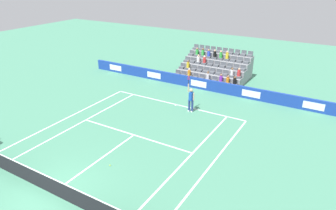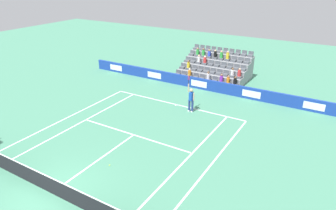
{
  "view_description": "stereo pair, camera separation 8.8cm",
  "coord_description": "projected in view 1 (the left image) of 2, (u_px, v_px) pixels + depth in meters",
  "views": [
    {
      "loc": [
        -10.45,
        7.03,
        9.57
      ],
      "look_at": [
        -0.74,
        -9.37,
        1.1
      ],
      "focal_mm": 32.82,
      "sensor_mm": 36.0,
      "label": 1
    },
    {
      "loc": [
        -10.53,
        6.99,
        9.57
      ],
      "look_at": [
        -0.74,
        -9.37,
        1.1
      ],
      "focal_mm": 32.82,
      "sensor_mm": 36.0,
      "label": 2
    }
  ],
  "objects": [
    {
      "name": "line_doubles_sideline_right",
      "position": [
        212.0,
        164.0,
        16.4
      ],
      "size": [
        0.1,
        11.89,
        0.01
      ],
      "primitive_type": "cube",
      "color": "white",
      "rests_on": "ground"
    },
    {
      "name": "line_singles_sideline_left",
      "position": [
        81.0,
        122.0,
        20.87
      ],
      "size": [
        0.1,
        11.89,
        0.01
      ],
      "primitive_type": "cube",
      "color": "white",
      "rests_on": "ground"
    },
    {
      "name": "line_centre_mark",
      "position": [
        176.0,
        105.0,
        23.55
      ],
      "size": [
        0.1,
        0.2,
        0.01
      ],
      "primitive_type": "cube",
      "color": "white",
      "rests_on": "ground"
    },
    {
      "name": "loose_tennis_ball",
      "position": [
        110.0,
        165.0,
        16.27
      ],
      "size": [
        0.07,
        0.07,
        0.07
      ],
      "primitive_type": "sphere",
      "color": "#D1E533",
      "rests_on": "ground"
    },
    {
      "name": "line_service",
      "position": [
        134.0,
        135.0,
        19.31
      ],
      "size": [
        8.23,
        0.1,
        0.01
      ],
      "primitive_type": "cube",
      "color": "white",
      "rests_on": "ground"
    },
    {
      "name": "tennis_net",
      "position": [
        50.0,
        185.0,
        14.08
      ],
      "size": [
        11.97,
        0.1,
        1.07
      ],
      "color": "#33383D",
      "rests_on": "ground"
    },
    {
      "name": "line_centre_service",
      "position": [
        99.0,
        160.0,
        16.8
      ],
      "size": [
        0.1,
        6.4,
        0.01
      ],
      "primitive_type": "cube",
      "color": "white",
      "rests_on": "ground"
    },
    {
      "name": "line_doubles_sideline_left",
      "position": [
        67.0,
        118.0,
        21.51
      ],
      "size": [
        0.1,
        11.89,
        0.01
      ],
      "primitive_type": "cube",
      "color": "white",
      "rests_on": "ground"
    },
    {
      "name": "tennis_player",
      "position": [
        191.0,
        99.0,
        22.13
      ],
      "size": [
        0.53,
        0.37,
        2.85
      ],
      "color": "navy",
      "rests_on": "ground"
    },
    {
      "name": "ground_plane",
      "position": [
        52.0,
        193.0,
        14.28
      ],
      "size": [
        80.0,
        80.0,
        0.0
      ],
      "primitive_type": "plane",
      "color": "#47896B"
    },
    {
      "name": "sponsor_barrier",
      "position": [
        199.0,
        83.0,
        26.6
      ],
      "size": [
        23.03,
        0.22,
        0.96
      ],
      "color": "#193899",
      "rests_on": "ground"
    },
    {
      "name": "stadium_stand",
      "position": [
        215.0,
        69.0,
        29.26
      ],
      "size": [
        6.2,
        4.75,
        2.63
      ],
      "color": "gray",
      "rests_on": "ground"
    },
    {
      "name": "line_baseline",
      "position": [
        176.0,
        105.0,
        23.63
      ],
      "size": [
        10.97,
        0.1,
        0.01
      ],
      "primitive_type": "cube",
      "color": "white",
      "rests_on": "ground"
    },
    {
      "name": "line_singles_sideline_right",
      "position": [
        189.0,
        157.0,
        17.04
      ],
      "size": [
        0.1,
        11.89,
        0.01
      ],
      "primitive_type": "cube",
      "color": "white",
      "rests_on": "ground"
    }
  ]
}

